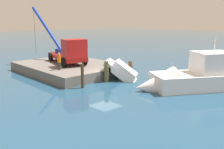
{
  "coord_description": "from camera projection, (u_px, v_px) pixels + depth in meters",
  "views": [
    {
      "loc": [
        18.13,
        -16.18,
        6.12
      ],
      "look_at": [
        0.06,
        0.85,
        0.6
      ],
      "focal_mm": 40.91,
      "sensor_mm": 36.0,
      "label": 1
    }
  ],
  "objects": [
    {
      "name": "salvaged_car",
      "position": [
        124.0,
        73.0,
        25.58
      ],
      "size": [
        4.37,
        3.79,
        3.15
      ],
      "color": "silver",
      "rests_on": "ground"
    },
    {
      "name": "piling_near",
      "position": [
        82.0,
        76.0,
        22.6
      ],
      "size": [
        0.28,
        0.28,
        2.18
      ],
      "primitive_type": "cylinder",
      "color": "#4F3A22",
      "rests_on": "ground"
    },
    {
      "name": "moored_yacht",
      "position": [
        192.0,
        82.0,
        22.44
      ],
      "size": [
        8.84,
        11.53,
        5.71
      ],
      "color": "white",
      "rests_on": "ground"
    },
    {
      "name": "dock",
      "position": [
        69.0,
        68.0,
        29.35
      ],
      "size": [
        11.74,
        8.83,
        0.99
      ],
      "primitive_type": "cube",
      "color": "slate",
      "rests_on": "ground"
    },
    {
      "name": "dock_worker",
      "position": [
        59.0,
        61.0,
        25.56
      ],
      "size": [
        0.34,
        0.34,
        1.75
      ],
      "color": "#353535",
      "rests_on": "dock"
    },
    {
      "name": "piling_far",
      "position": [
        130.0,
        69.0,
        26.81
      ],
      "size": [
        0.38,
        0.38,
        1.73
      ],
      "primitive_type": "cylinder",
      "color": "brown",
      "rests_on": "ground"
    },
    {
      "name": "crane_truck",
      "position": [
        69.0,
        51.0,
        28.67
      ],
      "size": [
        11.17,
        3.87,
        6.58
      ],
      "color": "maroon",
      "rests_on": "dock"
    },
    {
      "name": "ground",
      "position": [
        105.0,
        82.0,
        25.04
      ],
      "size": [
        200.0,
        200.0,
        0.0
      ],
      "primitive_type": "plane",
      "color": "navy"
    },
    {
      "name": "piling_mid",
      "position": [
        106.0,
        72.0,
        24.7
      ],
      "size": [
        0.43,
        0.43,
        2.07
      ],
      "primitive_type": "cylinder",
      "color": "brown",
      "rests_on": "ground"
    }
  ]
}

